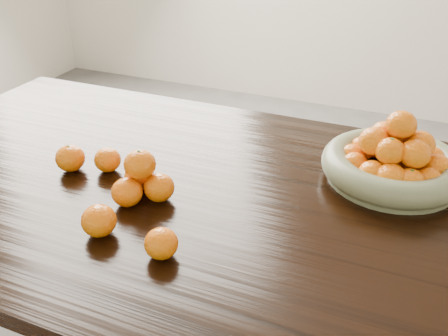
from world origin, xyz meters
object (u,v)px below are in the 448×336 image
at_px(dining_table, 233,226).
at_px(fruit_bowl, 394,162).
at_px(orange_pyramid, 141,180).
at_px(loose_orange_0, 70,158).

relative_size(dining_table, fruit_bowl, 5.77).
distance_m(dining_table, fruit_bowl, 0.42).
distance_m(fruit_bowl, orange_pyramid, 0.61).
distance_m(dining_table, loose_orange_0, 0.45).
bearing_deg(loose_orange_0, fruit_bowl, 19.46).
height_order(orange_pyramid, loose_orange_0, orange_pyramid).
distance_m(dining_table, orange_pyramid, 0.25).
xyz_separation_m(orange_pyramid, loose_orange_0, (-0.23, 0.04, -0.01)).
height_order(dining_table, orange_pyramid, orange_pyramid).
height_order(dining_table, fruit_bowl, fruit_bowl).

